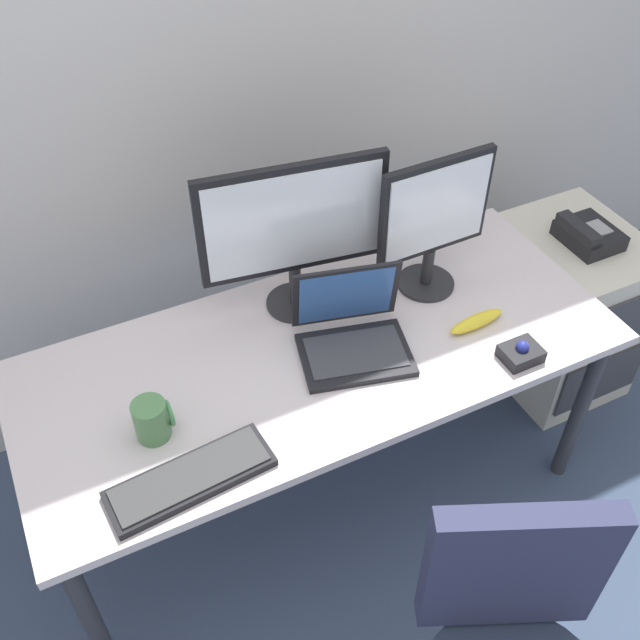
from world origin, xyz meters
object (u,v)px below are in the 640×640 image
at_px(keyboard, 191,478).
at_px(desk_phone, 588,234).
at_px(laptop, 352,333).
at_px(monitor_main, 294,228).
at_px(monitor_side, 434,218).
at_px(file_cabinet, 562,309).
at_px(coffee_mug, 152,420).
at_px(trackball_mouse, 521,353).
at_px(banana, 476,321).

bearing_deg(keyboard, desk_phone, 12.95).
bearing_deg(laptop, monitor_main, 106.35).
bearing_deg(laptop, monitor_side, 21.86).
bearing_deg(monitor_main, monitor_side, -13.44).
bearing_deg(file_cabinet, desk_phone, -116.78).
bearing_deg(coffee_mug, laptop, 5.51).
height_order(file_cabinet, desk_phone, desk_phone).
distance_m(monitor_main, coffee_mug, 0.65).
height_order(monitor_main, trackball_mouse, monitor_main).
distance_m(file_cabinet, laptop, 1.09).
distance_m(desk_phone, laptop, 0.99).
height_order(desk_phone, trackball_mouse, trackball_mouse).
distance_m(file_cabinet, monitor_main, 1.26).
xyz_separation_m(keyboard, trackball_mouse, (0.97, -0.02, 0.01)).
distance_m(monitor_main, keyboard, 0.74).
height_order(monitor_side, laptop, monitor_side).
relative_size(monitor_side, coffee_mug, 3.90).
distance_m(desk_phone, trackball_mouse, 0.69).
xyz_separation_m(file_cabinet, monitor_main, (-1.06, 0.10, 0.66)).
bearing_deg(trackball_mouse, laptop, 147.82).
height_order(keyboard, laptop, laptop).
bearing_deg(coffee_mug, banana, -1.93).
distance_m(monitor_side, coffee_mug, 0.98).
bearing_deg(desk_phone, monitor_main, 173.94).
distance_m(file_cabinet, monitor_side, 0.91).
bearing_deg(banana, monitor_side, 97.86).
xyz_separation_m(laptop, banana, (0.37, -0.09, -0.03)).
bearing_deg(keyboard, file_cabinet, 13.45).
height_order(file_cabinet, laptop, laptop).
relative_size(monitor_side, banana, 2.37).
relative_size(desk_phone, trackball_mouse, 1.82).
bearing_deg(desk_phone, monitor_side, 178.71).
xyz_separation_m(monitor_side, trackball_mouse, (0.07, -0.39, -0.23)).
xyz_separation_m(keyboard, banana, (0.94, 0.14, 0.01)).
relative_size(laptop, banana, 1.91).
distance_m(desk_phone, monitor_main, 1.10).
bearing_deg(desk_phone, keyboard, -167.05).
bearing_deg(monitor_side, banana, -82.14).
distance_m(trackball_mouse, banana, 0.17).
height_order(monitor_main, keyboard, monitor_main).
bearing_deg(desk_phone, trackball_mouse, -146.97).
bearing_deg(desk_phone, banana, -160.98).
bearing_deg(laptop, file_cabinet, 7.89).
height_order(keyboard, banana, banana).
height_order(desk_phone, coffee_mug, coffee_mug).
distance_m(desk_phone, keyboard, 1.59).
xyz_separation_m(monitor_main, trackball_mouse, (0.47, -0.49, -0.27)).
relative_size(monitor_main, trackball_mouse, 4.94).
distance_m(monitor_side, laptop, 0.42).
bearing_deg(monitor_side, laptop, -158.14).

